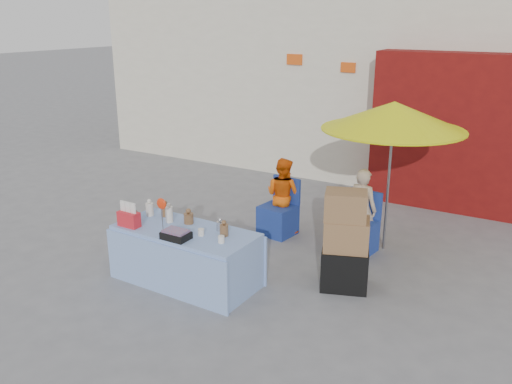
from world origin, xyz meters
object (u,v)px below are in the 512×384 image
Objects in this scene: chair_right at (357,234)px; market_table at (186,255)px; box_stack at (345,244)px; vendor_orange at (283,195)px; umbrella at (394,116)px; vendor_beige at (362,209)px; chair_left at (278,218)px.

market_table is at bearing -119.81° from chair_right.
box_stack reaches higher than chair_right.
umbrella is (1.55, 0.15, 1.31)m from vendor_orange.
vendor_orange is at bearing 7.78° from vendor_beige.
vendor_beige is at bearing 55.72° from market_table.
box_stack is at bearing 27.83° from market_table.
chair_left is at bearing 143.90° from box_stack.
chair_left is at bearing 84.21° from market_table.
vendor_orange is (-1.25, 0.13, 0.32)m from chair_right.
umbrella reaches higher than vendor_orange.
vendor_orange is 0.98× the size of vendor_beige.
umbrella is at bearing 18.19° from chair_left.
umbrella is (1.79, 2.23, 1.53)m from market_table.
chair_right is 0.41× the size of umbrella.
vendor_orange is at bearing 84.73° from market_table.
chair_left is 1.25m from chair_right.
umbrella is (1.55, 0.28, 1.64)m from chair_left.
vendor_beige is (1.25, 0.13, 0.33)m from chair_left.
vendor_orange is (-0.00, 0.13, 0.32)m from chair_left.
vendor_beige reaches higher than chair_left.
umbrella is (0.30, 0.15, 1.31)m from vendor_beige.
umbrella reaches higher than box_stack.
chair_right is at bearing 102.32° from box_stack.
box_stack reaches higher than chair_left.
vendor_beige is at bearing 101.10° from box_stack.
box_stack is at bearing -69.90° from chair_right.
vendor_orange reaches higher than chair_right.
umbrella is at bearing 51.45° from chair_right.
box_stack is (0.24, -1.22, -0.02)m from vendor_beige.
market_table is 1.56× the size of vendor_beige.
box_stack is (1.73, 0.86, 0.21)m from market_table.
vendor_orange is at bearing 140.70° from box_stack.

